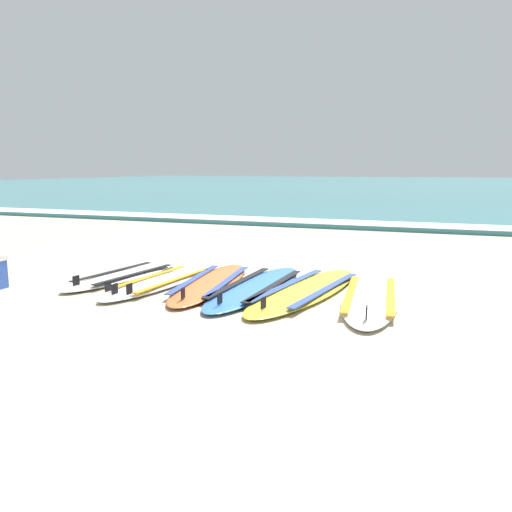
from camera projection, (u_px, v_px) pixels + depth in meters
The scene contains 9 objects.
ground_plane at pixel (271, 288), 5.83m from camera, with size 80.00×80.00×0.00m, color #C1B599.
sea at pixel (421, 185), 38.88m from camera, with size 80.00×60.00×0.10m, color teal.
wave_foam_strip at pixel (360, 225), 11.68m from camera, with size 80.00×1.10×0.11m, color white.
surfboard_0 at pixel (124, 276), 6.30m from camera, with size 0.74×1.98×0.18m.
surfboard_1 at pixel (161, 282), 5.97m from camera, with size 0.70×2.10×0.18m.
surfboard_2 at pixel (211, 283), 5.92m from camera, with size 0.84×2.31×0.18m.
surfboard_3 at pixel (256, 287), 5.71m from camera, with size 0.67×2.38×0.18m.
surfboard_4 at pixel (306, 290), 5.56m from camera, with size 1.02×2.59×0.18m.
surfboard_5 at pixel (370, 297), 5.24m from camera, with size 0.79×2.31×0.18m.
Camera 1 is at (1.81, -5.39, 1.36)m, focal length 35.74 mm.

